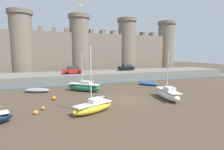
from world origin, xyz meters
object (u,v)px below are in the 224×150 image
at_px(mooring_buoy_near_channel, 43,108).
at_px(sailboat_foreground_centre, 93,107).
at_px(sailboat_near_channel_right, 168,94).
at_px(car_quay_centre_west, 72,70).
at_px(mooring_buoy_mid_mud, 36,112).
at_px(sailboat_near_channel_left, 84,87).
at_px(mooring_buoy_off_centre, 54,98).
at_px(car_quay_centre_east, 126,67).
at_px(rowboat_midflat_right, 37,90).
at_px(rowboat_foreground_right, 148,84).

bearing_deg(mooring_buoy_near_channel, sailboat_foreground_centre, -29.61).
relative_size(sailboat_near_channel_right, mooring_buoy_near_channel, 15.50).
xyz_separation_m(sailboat_foreground_centre, car_quay_centre_west, (1.10, 22.57, 1.47)).
bearing_deg(mooring_buoy_mid_mud, sailboat_near_channel_left, 54.02).
xyz_separation_m(sailboat_near_channel_left, mooring_buoy_off_centre, (-4.39, -3.66, -0.40)).
bearing_deg(sailboat_near_channel_right, mooring_buoy_mid_mud, -178.75).
xyz_separation_m(mooring_buoy_near_channel, car_quay_centre_east, (19.83, 23.11, 1.85)).
height_order(mooring_buoy_off_centre, car_quay_centre_east, car_quay_centre_east).
distance_m(sailboat_near_channel_left, mooring_buoy_near_channel, 9.12).
bearing_deg(sailboat_foreground_centre, rowboat_midflat_right, 115.65).
distance_m(sailboat_near_channel_right, mooring_buoy_mid_mud, 14.87).
bearing_deg(car_quay_centre_east, rowboat_midflat_right, -145.53).
bearing_deg(car_quay_centre_east, rowboat_foreground_right, -100.22).
height_order(rowboat_foreground_right, car_quay_centre_west, car_quay_centre_west).
distance_m(mooring_buoy_near_channel, car_quay_centre_east, 30.51).
xyz_separation_m(sailboat_near_channel_left, car_quay_centre_east, (14.29, 15.88, 1.38)).
distance_m(mooring_buoy_mid_mud, car_quay_centre_east, 31.81).
distance_m(rowboat_midflat_right, mooring_buoy_near_channel, 8.88).
height_order(rowboat_foreground_right, mooring_buoy_off_centre, rowboat_foreground_right).
bearing_deg(rowboat_foreground_right, sailboat_foreground_centre, -139.70).
distance_m(rowboat_foreground_right, sailboat_near_channel_right, 9.50).
relative_size(rowboat_foreground_right, car_quay_centre_west, 0.85).
bearing_deg(sailboat_near_channel_left, car_quay_centre_east, 48.02).
xyz_separation_m(sailboat_near_channel_right, mooring_buoy_mid_mud, (-14.86, -0.32, -0.46)).
bearing_deg(sailboat_near_channel_right, sailboat_foreground_centre, -170.33).
bearing_deg(sailboat_near_channel_left, rowboat_foreground_right, 4.65).
height_order(sailboat_foreground_centre, sailboat_near_channel_right, sailboat_foreground_centre).
bearing_deg(mooring_buoy_mid_mud, mooring_buoy_off_centre, 70.07).
relative_size(sailboat_foreground_centre, mooring_buoy_mid_mud, 15.51).
bearing_deg(mooring_buoy_mid_mud, sailboat_near_channel_right, 1.25).
xyz_separation_m(sailboat_near_channel_right, car_quay_centre_west, (-8.68, 20.90, 1.37)).
distance_m(sailboat_foreground_centre, rowboat_foreground_right, 16.58).
bearing_deg(car_quay_centre_west, sailboat_foreground_centre, -92.79).
bearing_deg(sailboat_near_channel_left, mooring_buoy_off_centre, -140.20).
distance_m(sailboat_foreground_centre, car_quay_centre_west, 22.64).
height_order(sailboat_foreground_centre, rowboat_foreground_right, sailboat_foreground_centre).
distance_m(sailboat_near_channel_left, mooring_buoy_mid_mud, 10.44).
height_order(sailboat_near_channel_right, car_quay_centre_east, sailboat_near_channel_right).
relative_size(mooring_buoy_mid_mud, car_quay_centre_west, 0.10).
xyz_separation_m(sailboat_foreground_centre, sailboat_near_channel_right, (9.78, 1.67, 0.10)).
distance_m(rowboat_foreground_right, car_quay_centre_west, 16.63).
relative_size(mooring_buoy_near_channel, car_quay_centre_west, 0.09).
relative_size(rowboat_foreground_right, mooring_buoy_off_centre, 7.18).
xyz_separation_m(sailboat_foreground_centre, mooring_buoy_off_centre, (-3.35, 6.12, -0.32)).
relative_size(sailboat_near_channel_right, rowboat_midflat_right, 1.48).
bearing_deg(car_quay_centre_east, mooring_buoy_off_centre, -133.71).
height_order(rowboat_foreground_right, rowboat_midflat_right, rowboat_midflat_right).
relative_size(mooring_buoy_mid_mud, mooring_buoy_near_channel, 1.10).
distance_m(sailboat_near_channel_left, car_quay_centre_west, 12.87).
height_order(sailboat_near_channel_left, rowboat_midflat_right, sailboat_near_channel_left).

